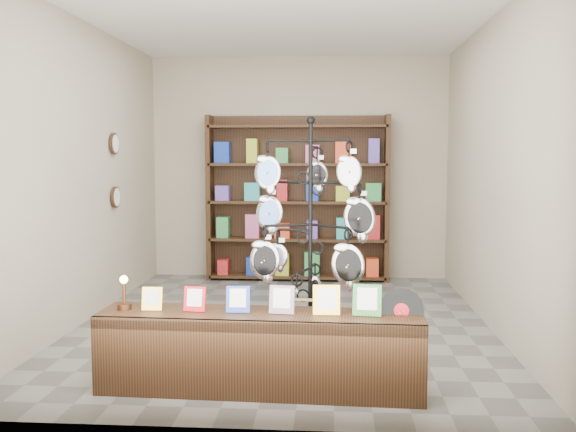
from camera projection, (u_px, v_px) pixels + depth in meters
The scene contains 6 objects.
ground at pixel (284, 323), 6.39m from camera, with size 5.00×5.00×0.00m, color slate.
room_envelope at pixel (284, 137), 6.22m from camera, with size 5.00×5.00×5.00m.
display_tree at pixel (310, 225), 4.91m from camera, with size 1.01×0.94×1.96m.
front_shelf at pixel (260, 351), 4.54m from camera, with size 2.30×0.54×0.81m.
back_shelving at pixel (298, 203), 8.58m from camera, with size 2.42×0.36×2.20m.
wall_clocks at pixel (115, 170), 7.19m from camera, with size 0.03×0.24×0.84m.
Camera 1 is at (0.49, -6.25, 1.66)m, focal length 40.00 mm.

